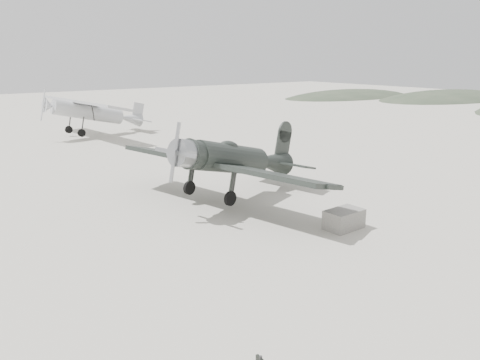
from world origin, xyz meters
name	(u,v)px	position (x,y,z in m)	size (l,w,h in m)	color
ground	(285,221)	(0.00, 0.00, 0.00)	(160.00, 160.00, 0.00)	#AEA99B
hill_east_north	(449,98)	(60.00, 28.00, 0.00)	(36.00, 18.00, 6.00)	#313E2D
hill_northeast	(349,96)	(50.00, 40.00, 0.00)	(32.00, 16.00, 5.20)	#313E2D
lowwing_monoplane	(235,160)	(0.08, 3.57, 1.93)	(8.18, 11.33, 3.64)	black
highwing_monoplane	(92,109)	(1.10, 25.53, 2.23)	(8.95, 12.59, 3.56)	#ACAEB1
equipment_block	(344,219)	(1.29, -2.00, 0.38)	(1.51, 0.94, 0.75)	#605E59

